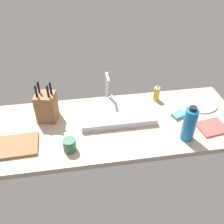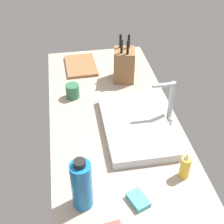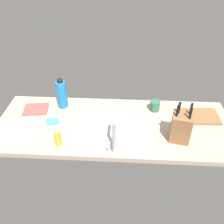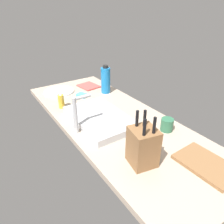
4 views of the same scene
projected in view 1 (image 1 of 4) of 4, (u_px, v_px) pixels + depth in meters
countertop_slab at (116, 126)px, 167.93cm from camera, size 166.69×64.41×3.50cm
sink_basin at (116, 112)px, 172.91cm from camera, size 48.77×30.64×4.48cm
faucet at (107, 86)px, 178.89cm from camera, size 5.50×11.41×22.89cm
knife_block at (47, 107)px, 165.16cm from camera, size 14.51×14.18×27.05cm
cutting_board at (14, 146)px, 149.38cm from camera, size 27.87×19.61×1.80cm
soap_bottle at (157, 93)px, 185.08cm from camera, size 4.31×4.31×13.08cm
water_bottle at (189, 124)px, 149.47cm from camera, size 7.86×7.86×23.55cm
dinner_plate at (199, 103)px, 184.53cm from camera, size 25.37×25.37×1.20cm
dish_towel at (212, 127)px, 163.11cm from camera, size 19.82×17.22×1.20cm
coffee_mug at (70, 145)px, 145.87cm from camera, size 7.49×7.49×7.86cm
dish_sponge at (179, 115)px, 172.12cm from camera, size 10.53×8.78×2.40cm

